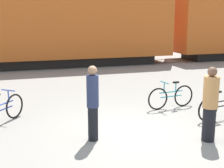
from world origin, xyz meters
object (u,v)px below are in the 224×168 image
Objects in this scene: freight_train at (61,17)px; bicycle_teal at (171,97)px; person_in_tan at (210,105)px; bicycle_blue at (3,110)px; person_in_navy at (93,103)px; bicycle_black at (222,106)px.

bicycle_teal is (2.00, -9.96, -2.52)m from freight_train.
bicycle_teal is 0.95× the size of person_in_tan.
bicycle_blue is 2.88m from person_in_navy.
freight_train is at bearing 72.47° from bicycle_blue.
bicycle_teal is at bearing 121.81° from bicycle_black.
bicycle_teal is at bearing 35.55° from person_in_navy.
person_in_navy is at bearing -148.53° from bicycle_teal.
bicycle_blue reaches higher than bicycle_teal.
bicycle_blue is at bearing 166.29° from bicycle_black.
person_in_tan is (1.57, -12.66, -2.01)m from freight_train.
bicycle_black is 0.97× the size of person_in_navy.
bicycle_teal is 3.61m from person_in_navy.
person_in_tan is at bearing -82.94° from freight_train.
bicycle_black is (2.88, -11.37, -2.53)m from freight_train.
bicycle_blue is at bearing 141.73° from person_in_navy.
person_in_navy is (-2.61, 0.84, 0.04)m from person_in_tan.
bicycle_blue is 0.80× the size of bicycle_teal.
bicycle_black is at bearing 10.51° from person_in_navy.
person_in_navy reaches higher than person_in_tan.
person_in_tan reaches higher than bicycle_blue.
freight_train is at bearing 89.06° from person_in_navy.
person_in_navy is (2.09, -1.91, 0.55)m from bicycle_blue.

